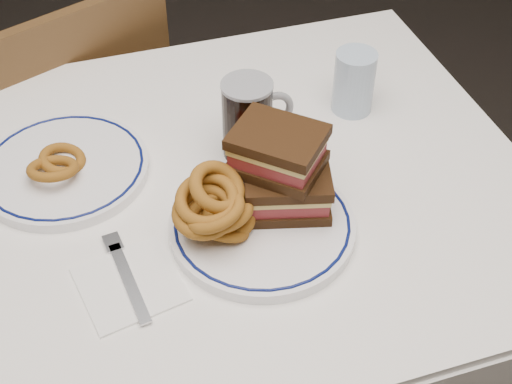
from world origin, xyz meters
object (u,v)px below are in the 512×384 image
object	(u,v)px
beer_mug	(249,118)
reuben_sandwich	(282,170)
far_plate	(65,168)
main_plate	(262,226)
chair_far	(82,135)

from	to	relation	value
beer_mug	reuben_sandwich	bearing A→B (deg)	-87.86
beer_mug	far_plate	world-z (taller)	beer_mug
main_plate	beer_mug	xyz separation A→B (m)	(0.04, 0.19, 0.06)
reuben_sandwich	far_plate	distance (m)	0.38
chair_far	main_plate	size ratio (longest dim) A/B	2.98
reuben_sandwich	far_plate	bearing A→B (deg)	148.68
chair_far	reuben_sandwich	bearing A→B (deg)	-67.13
reuben_sandwich	far_plate	world-z (taller)	reuben_sandwich
chair_far	reuben_sandwich	world-z (taller)	reuben_sandwich
beer_mug	far_plate	xyz separation A→B (m)	(-0.31, 0.04, -0.06)
reuben_sandwich	beer_mug	distance (m)	0.15
far_plate	beer_mug	bearing A→B (deg)	-7.30
chair_far	far_plate	xyz separation A→B (m)	(-0.04, -0.46, 0.30)
reuben_sandwich	far_plate	xyz separation A→B (m)	(-0.32, 0.19, -0.08)
main_plate	reuben_sandwich	world-z (taller)	reuben_sandwich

